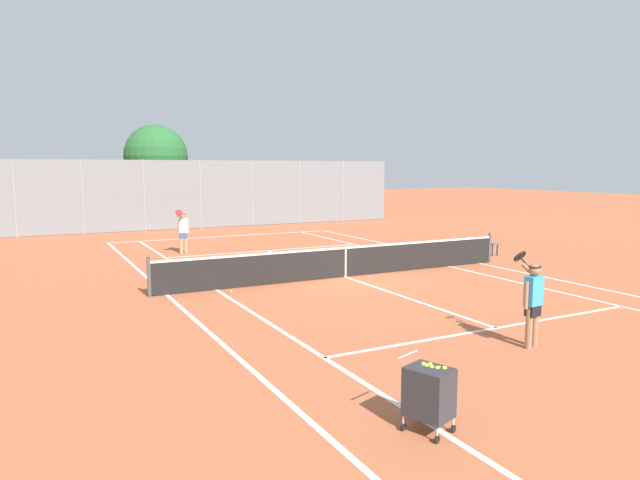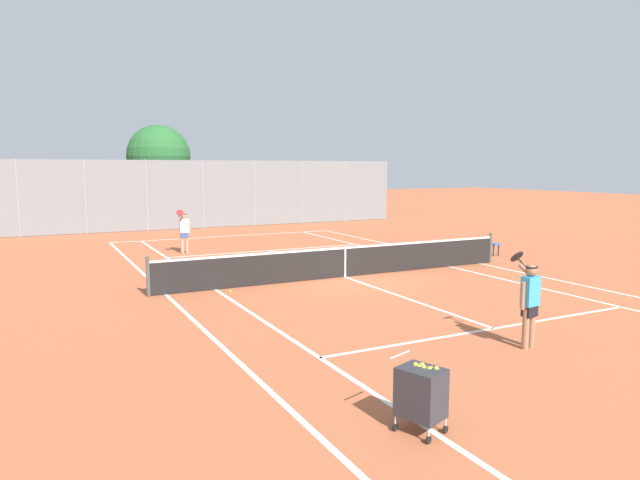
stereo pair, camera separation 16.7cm
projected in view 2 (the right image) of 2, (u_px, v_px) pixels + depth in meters
name	position (u px, v px, depth m)	size (l,w,h in m)	color
ground_plane	(345.00, 277.00, 17.72)	(120.00, 120.00, 0.00)	#B25B38
court_line_markings	(345.00, 277.00, 17.72)	(11.10, 23.90, 0.01)	white
tennis_net	(345.00, 261.00, 17.65)	(12.00, 0.10, 1.07)	#474C47
ball_cart	(421.00, 392.00, 7.28)	(0.65, 0.74, 0.96)	#2D2D33
player_near_side	(529.00, 300.00, 10.65)	(0.60, 0.79, 1.77)	#936B4C
player_far_left	(184.00, 230.00, 22.57)	(0.67, 0.73, 1.77)	tan
loose_tennis_ball_0	(399.00, 248.00, 23.99)	(0.07, 0.07, 0.07)	#D1DB33
loose_tennis_ball_2	(230.00, 291.00, 15.51)	(0.07, 0.07, 0.07)	#D1DB33
courtside_bench	(484.00, 243.00, 22.50)	(0.36, 1.50, 0.47)	#33598C
back_fence	(203.00, 194.00, 31.81)	(24.50, 0.08, 3.81)	gray
tree_behind_left	(160.00, 158.00, 33.53)	(3.66, 3.66, 5.87)	brown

